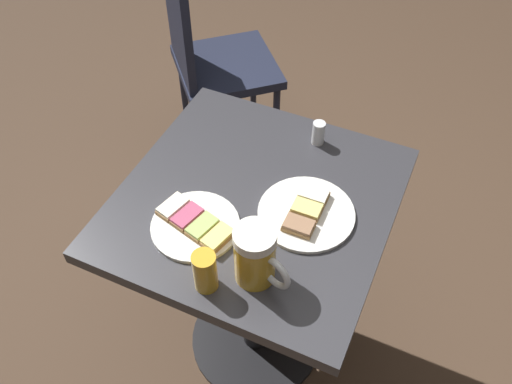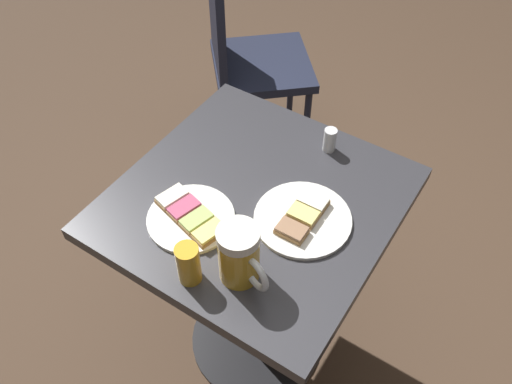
{
  "view_description": "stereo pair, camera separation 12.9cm",
  "coord_description": "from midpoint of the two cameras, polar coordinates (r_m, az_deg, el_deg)",
  "views": [
    {
      "loc": [
        -0.36,
        0.78,
        1.73
      ],
      "look_at": [
        0.0,
        0.0,
        0.77
      ],
      "focal_mm": 37.73,
      "sensor_mm": 36.0,
      "label": 1
    },
    {
      "loc": [
        -0.47,
        0.72,
        1.73
      ],
      "look_at": [
        0.0,
        0.0,
        0.77
      ],
      "focal_mm": 37.73,
      "sensor_mm": 36.0,
      "label": 2
    }
  ],
  "objects": [
    {
      "name": "salt_shaker",
      "position": [
        1.42,
        10.43,
        5.33
      ],
      "size": [
        0.03,
        0.03,
        0.07
      ],
      "primitive_type": "cylinder",
      "color": "silver",
      "rests_on": "cafe_table"
    },
    {
      "name": "plate_far",
      "position": [
        1.26,
        -4.04,
        -2.82
      ],
      "size": [
        0.21,
        0.21,
        0.03
      ],
      "color": "white",
      "rests_on": "cafe_table"
    },
    {
      "name": "ground_plane",
      "position": [
        1.93,
        1.98,
        -15.38
      ],
      "size": [
        6.0,
        6.0,
        0.0
      ],
      "primitive_type": "plane",
      "color": "#4C3828"
    },
    {
      "name": "cafe_table",
      "position": [
        1.46,
        2.55,
        -5.65
      ],
      "size": [
        0.65,
        0.66,
        0.75
      ],
      "color": "black",
      "rests_on": "ground_plane"
    },
    {
      "name": "cafe_chair",
      "position": [
        2.16,
        0.64,
        14.29
      ],
      "size": [
        0.54,
        0.54,
        0.9
      ],
      "rotation": [
        0.0,
        0.0,
        2.3
      ],
      "color": "#1E2338",
      "rests_on": "ground_plane"
    },
    {
      "name": "plate_near",
      "position": [
        1.26,
        7.85,
        -2.99
      ],
      "size": [
        0.23,
        0.23,
        0.03
      ],
      "color": "white",
      "rests_on": "cafe_table"
    },
    {
      "name": "beer_glass_small",
      "position": [
        1.13,
        -3.92,
        -7.81
      ],
      "size": [
        0.05,
        0.05,
        0.1
      ],
      "primitive_type": "cylinder",
      "color": "gold",
      "rests_on": "cafe_table"
    },
    {
      "name": "beer_mug",
      "position": [
        1.11,
        1.63,
        -6.93
      ],
      "size": [
        0.14,
        0.09,
        0.15
      ],
      "color": "gold",
      "rests_on": "cafe_table"
    }
  ]
}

